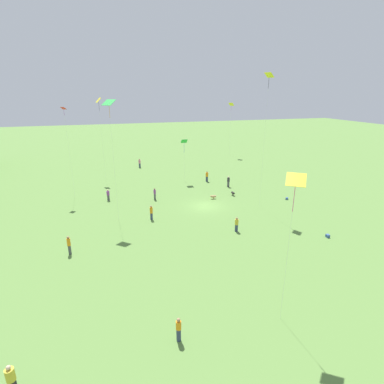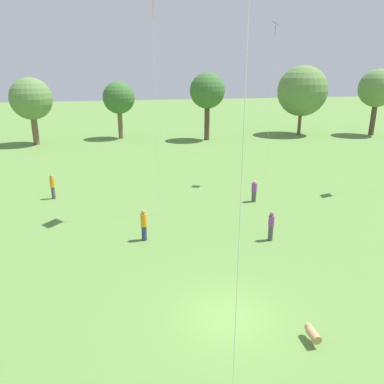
{
  "view_description": "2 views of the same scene",
  "coord_description": "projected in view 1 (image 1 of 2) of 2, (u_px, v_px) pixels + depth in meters",
  "views": [
    {
      "loc": [
        -36.64,
        13.07,
        15.05
      ],
      "look_at": [
        -2.0,
        2.55,
        2.94
      ],
      "focal_mm": 28.0,
      "sensor_mm": 36.0,
      "label": 1
    },
    {
      "loc": [
        -4.34,
        -12.0,
        9.34
      ],
      "look_at": [
        -0.11,
        5.95,
        3.38
      ],
      "focal_mm": 35.0,
      "sensor_mm": 36.0,
      "label": 2
    }
  ],
  "objects": [
    {
      "name": "kite_4",
      "position": [
        296.0,
        184.0,
        17.85
      ],
      "size": [
        1.49,
        1.52,
        10.42
      ],
      "rotation": [
        0.0,
        0.0,
        3.29
      ],
      "color": "yellow",
      "rests_on": "ground_plane"
    },
    {
      "name": "dog_0",
      "position": [
        233.0,
        193.0,
        45.71
      ],
      "size": [
        0.81,
        0.34,
        0.59
      ],
      "rotation": [
        0.0,
        0.0,
        1.58
      ],
      "color": "black",
      "rests_on": "ground_plane"
    },
    {
      "name": "kite_3",
      "position": [
        231.0,
        106.0,
        71.61
      ],
      "size": [
        1.41,
        1.39,
        12.65
      ],
      "rotation": [
        0.0,
        0.0,
        6.22
      ],
      "color": "yellow",
      "rests_on": "ground_plane"
    },
    {
      "name": "kite_5",
      "position": [
        269.0,
        82.0,
        36.22
      ],
      "size": [
        1.24,
        1.16,
        17.3
      ],
      "rotation": [
        0.0,
        0.0,
        5.94
      ],
      "color": "yellow",
      "rests_on": "ground_plane"
    },
    {
      "name": "person_8",
      "position": [
        155.0,
        194.0,
        43.82
      ],
      "size": [
        0.35,
        0.35,
        1.74
      ],
      "rotation": [
        0.0,
        0.0,
        0.04
      ],
      "color": "#4C4C51",
      "rests_on": "ground_plane"
    },
    {
      "name": "kite_0",
      "position": [
        184.0,
        142.0,
        51.08
      ],
      "size": [
        0.84,
        1.08,
        7.44
      ],
      "rotation": [
        0.0,
        0.0,
        0.75
      ],
      "color": "green",
      "rests_on": "ground_plane"
    },
    {
      "name": "person_1",
      "position": [
        207.0,
        177.0,
        52.72
      ],
      "size": [
        0.61,
        0.61,
        1.85
      ],
      "rotation": [
        0.0,
        0.0,
        1.11
      ],
      "color": "#333D5B",
      "rests_on": "ground_plane"
    },
    {
      "name": "dog_1",
      "position": [
        213.0,
        196.0,
        44.29
      ],
      "size": [
        0.36,
        0.86,
        0.57
      ],
      "rotation": [
        0.0,
        0.0,
        6.22
      ],
      "color": "tan",
      "rests_on": "ground_plane"
    },
    {
      "name": "kite_2",
      "position": [
        99.0,
        103.0,
        51.31
      ],
      "size": [
        1.26,
        1.03,
        14.14
      ],
      "rotation": [
        0.0,
        0.0,
        2.61
      ],
      "color": "yellow",
      "rests_on": "ground_plane"
    },
    {
      "name": "person_0",
      "position": [
        237.0,
        224.0,
        33.81
      ],
      "size": [
        0.57,
        0.57,
        1.7
      ],
      "rotation": [
        0.0,
        0.0,
        2.29
      ],
      "color": "#333D5B",
      "rests_on": "ground_plane"
    },
    {
      "name": "person_9",
      "position": [
        228.0,
        182.0,
        49.74
      ],
      "size": [
        0.56,
        0.56,
        1.83
      ],
      "rotation": [
        0.0,
        0.0,
        1.95
      ],
      "color": "#4C4C51",
      "rests_on": "ground_plane"
    },
    {
      "name": "kite_6",
      "position": [
        109.0,
        106.0,
        33.09
      ],
      "size": [
        1.64,
        1.66,
        14.29
      ],
      "rotation": [
        0.0,
        0.0,
        3.23
      ],
      "color": "green",
      "rests_on": "ground_plane"
    },
    {
      "name": "person_3",
      "position": [
        108.0,
        195.0,
        43.53
      ],
      "size": [
        0.46,
        0.46,
        1.67
      ],
      "rotation": [
        0.0,
        0.0,
        0.15
      ],
      "color": "#4C4C51",
      "rests_on": "ground_plane"
    },
    {
      "name": "picnic_bag_1",
      "position": [
        328.0,
        236.0,
        32.59
      ],
      "size": [
        0.43,
        0.36,
        0.34
      ],
      "rotation": [
        0.0,
        0.0,
        3.04
      ],
      "color": "#33518C",
      "rests_on": "ground_plane"
    },
    {
      "name": "person_10",
      "position": [
        179.0,
        329.0,
        18.82
      ],
      "size": [
        0.46,
        0.46,
        1.71
      ],
      "rotation": [
        0.0,
        0.0,
        2.7
      ],
      "color": "#333D5B",
      "rests_on": "ground_plane"
    },
    {
      "name": "picnic_bag_0",
      "position": [
        287.0,
        199.0,
        44.11
      ],
      "size": [
        0.51,
        0.51,
        0.29
      ],
      "rotation": [
        0.0,
        0.0,
        2.39
      ],
      "color": "#33518C",
      "rests_on": "ground_plane"
    },
    {
      "name": "person_2",
      "position": [
        140.0,
        163.0,
        62.55
      ],
      "size": [
        0.61,
        0.61,
        1.85
      ],
      "rotation": [
        0.0,
        0.0,
        0.63
      ],
      "color": "#333D5B",
      "rests_on": "ground_plane"
    },
    {
      "name": "person_6",
      "position": [
        11.0,
        380.0,
        15.48
      ],
      "size": [
        0.58,
        0.58,
        1.85
      ],
      "rotation": [
        0.0,
        0.0,
        0.27
      ],
      "color": "#232328",
      "rests_on": "ground_plane"
    },
    {
      "name": "person_7",
      "position": [
        151.0,
        213.0,
        36.89
      ],
      "size": [
        0.41,
        0.41,
        1.86
      ],
      "rotation": [
        0.0,
        0.0,
        3.32
      ],
      "color": "#333D5B",
      "rests_on": "ground_plane"
    },
    {
      "name": "kite_1",
      "position": [
        64.0,
        116.0,
        41.5
      ],
      "size": [
        0.83,
        0.85,
        13.11
      ],
      "rotation": [
        0.0,
        0.0,
        0.2
      ],
      "color": "red",
      "rests_on": "ground_plane"
    },
    {
      "name": "ground_plane",
      "position": [
        205.0,
        206.0,
        41.62
      ],
      "size": [
        240.0,
        240.0,
        0.0
      ],
      "primitive_type": "plane",
      "color": "#5B843D"
    },
    {
      "name": "person_4",
      "position": [
        69.0,
        245.0,
        28.97
      ],
      "size": [
        0.38,
        0.38,
        1.91
      ],
      "rotation": [
        0.0,
        0.0,
        4.54
      ],
      "color": "#4C4C51",
      "rests_on": "ground_plane"
    }
  ]
}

